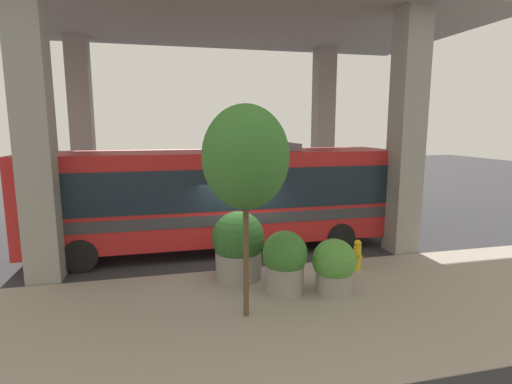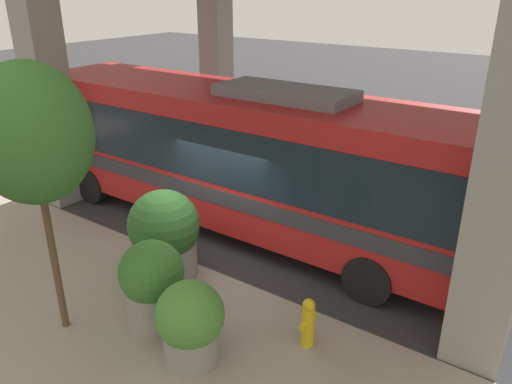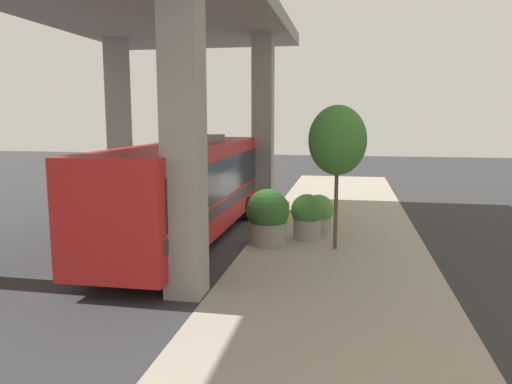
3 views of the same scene
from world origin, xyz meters
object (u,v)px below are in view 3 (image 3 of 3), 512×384
Objects in this scene: planter_front at (319,213)px; planter_back at (307,216)px; bus at (187,186)px; fire_hydrant at (287,212)px; planter_middle at (268,217)px; street_tree_near at (337,141)px.

planter_back is (0.34, 1.21, 0.11)m from planter_front.
bus is at bearing 14.96° from planter_back.
fire_hydrant is 2.82m from planter_back.
bus reaches higher than planter_front.
planter_front is 0.88× the size of planter_back.
planter_middle is 0.41× the size of street_tree_near.
planter_front is 2.72m from planter_middle.
fire_hydrant is 0.49× the size of planter_middle.
bus is at bearing 27.45° from planter_front.
fire_hydrant is at bearing -93.88° from planter_middle.
street_tree_near is at bearing 129.90° from planter_back.
planter_front is at bearing -105.81° from planter_back.
fire_hydrant is 5.37m from street_tree_near.
planter_front is (-4.43, -2.30, -1.26)m from bus.
bus is 5.02m from fire_hydrant.
bus is 8.52× the size of planter_front.
planter_middle is at bearing 86.12° from fire_hydrant.
street_tree_near reaches higher than planter_back.
street_tree_near is (-2.07, 3.84, 3.13)m from fire_hydrant.
street_tree_near is at bearing 105.85° from planter_front.
bus is 4.38m from planter_back.
planter_back is at bearing -143.07° from planter_middle.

